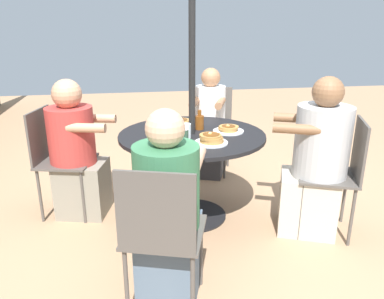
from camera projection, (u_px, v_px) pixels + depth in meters
The scene contains 19 objects.
ground_plane at pixel (192, 216), 3.13m from camera, with size 12.00×12.00×0.00m, color tan.
patio_table at pixel (192, 149), 2.94m from camera, with size 1.14×1.14×0.72m.
umbrella_pole at pixel (192, 85), 2.78m from camera, with size 0.05×0.05×2.19m, color black.
patio_chair_north at pixel (56, 155), 3.04m from camera, with size 0.50×0.50×0.89m.
diner_north at pixel (77, 155), 3.03m from camera, with size 0.45×0.54×1.13m.
patio_chair_east at pixel (162, 230), 1.93m from camera, with size 0.52×0.52×0.89m.
diner_east at pixel (168, 215), 2.09m from camera, with size 0.54×0.47×1.12m.
patio_chair_south at pixel (340, 169), 2.73m from camera, with size 0.54×0.54×0.89m.
diner_south at pixel (315, 165), 2.76m from camera, with size 0.54×0.61×1.19m.
patio_chair_west at pixel (212, 123), 3.99m from camera, with size 0.53×0.53×0.89m.
diner_west at pixel (210, 127), 3.84m from camera, with size 0.53×0.44×1.11m.
pancake_plate_a at pixel (180, 122), 3.15m from camera, with size 0.24×0.24×0.06m.
pancake_plate_b at pixel (228, 130), 2.94m from camera, with size 0.24×0.24×0.06m.
pancake_plate_c at pixel (163, 133), 2.84m from camera, with size 0.24×0.24×0.06m.
pancake_plate_d at pixel (211, 139), 2.65m from camera, with size 0.24×0.24×0.08m.
syrup_bottle at pixel (199, 122), 3.00m from camera, with size 0.10×0.07×0.16m.
coffee_cup at pixel (183, 136), 2.63m from camera, with size 0.08×0.08×0.12m.
drinking_glass_a at pixel (186, 131), 2.77m from camera, with size 0.07×0.07×0.11m, color silver.
drinking_glass_b at pixel (158, 136), 2.64m from camera, with size 0.07×0.07×0.12m, color silver.
Camera 1 is at (-2.75, 0.45, 1.53)m, focal length 35.00 mm.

